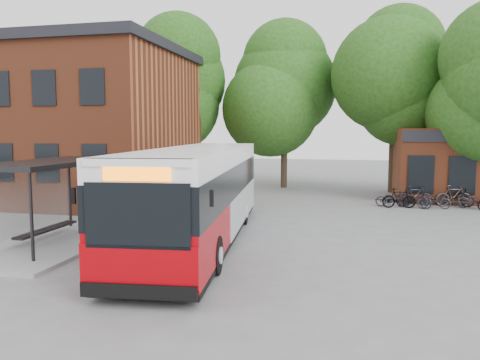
% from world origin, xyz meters
% --- Properties ---
extents(ground, '(100.00, 100.00, 0.00)m').
position_xyz_m(ground, '(0.00, 0.00, 0.00)').
color(ground, slate).
extents(station_building, '(18.40, 10.40, 8.50)m').
position_xyz_m(station_building, '(-13.00, 9.00, 4.25)').
color(station_building, brown).
rests_on(station_building, ground).
extents(bus_shelter, '(3.60, 7.00, 2.90)m').
position_xyz_m(bus_shelter, '(-4.50, -1.00, 1.45)').
color(bus_shelter, black).
rests_on(bus_shelter, ground).
extents(bike_rail, '(5.20, 0.10, 0.38)m').
position_xyz_m(bike_rail, '(9.28, 10.00, 0.19)').
color(bike_rail, black).
rests_on(bike_rail, ground).
extents(tree_0, '(7.92, 7.92, 11.00)m').
position_xyz_m(tree_0, '(-6.00, 16.00, 5.50)').
color(tree_0, '#1B4312').
rests_on(tree_0, ground).
extents(tree_1, '(7.92, 7.92, 10.40)m').
position_xyz_m(tree_1, '(1.00, 17.00, 5.20)').
color(tree_1, '#1B4312').
rests_on(tree_1, ground).
extents(tree_2, '(7.92, 7.92, 11.00)m').
position_xyz_m(tree_2, '(8.00, 16.00, 5.50)').
color(tree_2, '#1B4312').
rests_on(tree_2, ground).
extents(city_bus, '(4.07, 13.11, 3.28)m').
position_xyz_m(city_bus, '(0.20, 0.50, 1.64)').
color(city_bus, '#9C0107').
rests_on(city_bus, ground).
extents(bicycle_0, '(1.61, 0.68, 0.82)m').
position_xyz_m(bicycle_0, '(7.47, 9.99, 0.41)').
color(bicycle_0, black).
rests_on(bicycle_0, ground).
extents(bicycle_1, '(1.70, 0.69, 0.99)m').
position_xyz_m(bicycle_1, '(7.80, 9.57, 0.50)').
color(bicycle_1, black).
rests_on(bicycle_1, ground).
extents(bicycle_2, '(1.71, 1.09, 0.85)m').
position_xyz_m(bicycle_2, '(8.57, 9.69, 0.42)').
color(bicycle_2, black).
rests_on(bicycle_2, ground).
extents(bicycle_3, '(1.78, 0.74, 1.04)m').
position_xyz_m(bicycle_3, '(8.68, 10.54, 0.52)').
color(bicycle_3, black).
rests_on(bicycle_3, ground).
extents(bicycle_4, '(1.66, 0.73, 0.85)m').
position_xyz_m(bicycle_4, '(9.47, 9.65, 0.42)').
color(bicycle_4, '#242329').
rests_on(bicycle_4, ground).
extents(bicycle_5, '(1.91, 0.95, 1.11)m').
position_xyz_m(bicycle_5, '(10.59, 10.68, 0.55)').
color(bicycle_5, '#3F3530').
rests_on(bicycle_5, ground).
extents(bicycle_6, '(1.95, 0.97, 0.98)m').
position_xyz_m(bicycle_6, '(10.61, 10.65, 0.49)').
color(bicycle_6, black).
rests_on(bicycle_6, ground).
extents(bicycle_extra_0, '(1.68, 0.64, 0.87)m').
position_xyz_m(bicycle_extra_0, '(11.50, 10.21, 0.44)').
color(bicycle_extra_0, '#22222A').
rests_on(bicycle_extra_0, ground).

